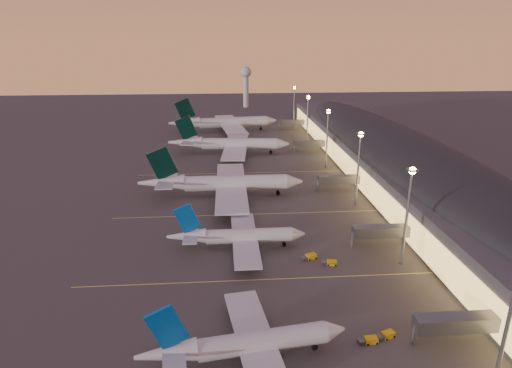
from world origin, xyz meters
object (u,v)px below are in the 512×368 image
(airliner_narrow_north, at_px, (237,236))
(baggage_tug_d, at_px, (309,257))
(airliner_wide_mid, at_px, (229,144))
(baggage_tug_b, at_px, (386,335))
(airliner_wide_near, at_px, (222,183))
(radar_tower, at_px, (246,80))
(airliner_narrow_south, at_px, (245,344))
(baggage_tug_a, at_px, (369,340))
(airliner_wide_far, at_px, (224,123))
(baggage_tug_c, at_px, (330,263))

(airliner_narrow_north, distance_m, baggage_tug_d, 20.43)
(airliner_wide_mid, bearing_deg, baggage_tug_d, -75.13)
(baggage_tug_b, bearing_deg, airliner_narrow_north, 104.44)
(airliner_wide_near, xyz_separation_m, baggage_tug_d, (22.82, -48.51, -4.32))
(airliner_wide_mid, relative_size, radar_tower, 1.84)
(airliner_narrow_south, xyz_separation_m, baggage_tug_a, (23.67, 2.85, -3.01))
(airliner_narrow_north, xyz_separation_m, radar_tower, (15.76, 248.19, 18.37))
(airliner_narrow_north, distance_m, baggage_tug_a, 47.09)
(airliner_wide_far, relative_size, baggage_tug_b, 16.58)
(airliner_narrow_south, height_order, airliner_wide_mid, airliner_wide_mid)
(airliner_wide_far, bearing_deg, airliner_wide_near, -98.23)
(airliner_narrow_south, bearing_deg, baggage_tug_b, 0.20)
(airliner_narrow_south, distance_m, baggage_tug_c, 40.09)
(airliner_narrow_north, height_order, airliner_wide_near, airliner_wide_near)
(baggage_tug_c, bearing_deg, baggage_tug_d, 154.58)
(airliner_narrow_north, xyz_separation_m, baggage_tug_a, (23.69, -40.59, -2.99))
(airliner_wide_near, bearing_deg, radar_tower, 84.96)
(airliner_narrow_north, height_order, baggage_tug_b, airliner_narrow_north)
(baggage_tug_b, xyz_separation_m, baggage_tug_d, (-8.88, 31.65, 0.07))
(airliner_narrow_south, height_order, radar_tower, radar_tower)
(airliner_wide_mid, relative_size, baggage_tug_b, 14.97)
(baggage_tug_c, bearing_deg, airliner_narrow_south, -116.23)
(airliner_narrow_south, distance_m, baggage_tug_b, 28.01)
(radar_tower, height_order, baggage_tug_d, radar_tower)
(airliner_narrow_south, xyz_separation_m, airliner_wide_near, (-4.15, 84.23, 1.38))
(baggage_tug_b, relative_size, baggage_tug_d, 0.88)
(baggage_tug_c, bearing_deg, airliner_wide_far, 108.56)
(baggage_tug_d, bearing_deg, radar_tower, 67.67)
(baggage_tug_d, bearing_deg, airliner_wide_near, 92.20)
(baggage_tug_b, bearing_deg, baggage_tug_a, 176.90)
(airliner_wide_mid, height_order, baggage_tug_a, airliner_wide_mid)
(radar_tower, bearing_deg, baggage_tug_c, -88.32)
(baggage_tug_a, bearing_deg, baggage_tug_d, 93.23)
(baggage_tug_c, distance_m, baggage_tug_d, 5.71)
(baggage_tug_c, bearing_deg, radar_tower, 101.19)
(baggage_tug_d, bearing_deg, airliner_wide_far, 74.61)
(airliner_wide_far, distance_m, baggage_tug_d, 162.10)
(baggage_tug_b, relative_size, baggage_tug_c, 1.00)
(airliner_narrow_south, distance_m, baggage_tug_d, 40.41)
(airliner_wide_near, xyz_separation_m, baggage_tug_a, (27.81, -81.38, -4.39))
(airliner_wide_mid, distance_m, radar_tower, 149.51)
(baggage_tug_a, height_order, baggage_tug_b, baggage_tug_a)
(airliner_wide_far, bearing_deg, baggage_tug_a, -89.74)
(baggage_tug_c, bearing_deg, airliner_wide_near, 127.48)
(airliner_wide_mid, bearing_deg, airliner_narrow_south, -84.98)
(baggage_tug_a, bearing_deg, baggage_tug_b, 12.05)
(airliner_narrow_south, bearing_deg, baggage_tug_d, 54.21)
(radar_tower, xyz_separation_m, baggage_tug_c, (7.61, -259.17, -21.36))
(airliner_narrow_north, distance_m, airliner_wide_far, 152.92)
(airliner_wide_near, relative_size, baggage_tug_b, 14.83)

